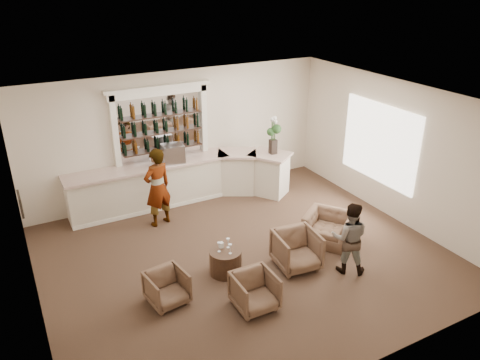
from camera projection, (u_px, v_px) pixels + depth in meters
name	position (u px, v px, depth m)	size (l,w,h in m)	color
ground	(245.00, 256.00, 9.85)	(8.00, 8.00, 0.00)	#513728
room_shell	(235.00, 140.00, 9.53)	(8.04, 7.02, 3.32)	beige
bar_counter	(183.00, 181.00, 11.95)	(5.72, 1.80, 1.14)	silver
back_bar_alcove	(161.00, 124.00, 11.55)	(2.64, 0.25, 3.00)	white
cocktail_table	(226.00, 262.00, 9.22)	(0.64, 0.64, 0.50)	#432F1D
sommelier	(158.00, 188.00, 10.73)	(0.69, 0.45, 1.89)	gray
guest	(349.00, 238.00, 9.09)	(0.72, 0.56, 1.49)	gray
armchair_left	(167.00, 288.00, 8.36)	(0.66, 0.68, 0.62)	brown
armchair_center	(255.00, 291.00, 8.23)	(0.72, 0.74, 0.67)	brown
armchair_right	(297.00, 250.00, 9.36)	(0.83, 0.85, 0.77)	brown
armchair_far	(329.00, 228.00, 10.26)	(1.03, 0.90, 0.67)	brown
espresso_machine	(173.00, 154.00, 11.54)	(0.52, 0.44, 0.46)	silver
flower_vase	(273.00, 133.00, 11.97)	(0.27, 0.27, 1.00)	black
wine_glass_bar_left	(177.00, 158.00, 11.61)	(0.07, 0.07, 0.21)	white
wine_glass_bar_right	(151.00, 163.00, 11.32)	(0.07, 0.07, 0.21)	white
wine_glass_tbl_a	(219.00, 247.00, 9.05)	(0.07, 0.07, 0.21)	white
wine_glass_tbl_b	(228.00, 243.00, 9.18)	(0.07, 0.07, 0.21)	white
wine_glass_tbl_c	(230.00, 249.00, 8.99)	(0.07, 0.07, 0.21)	white
napkin_holder	(221.00, 245.00, 9.20)	(0.08, 0.08, 0.12)	white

